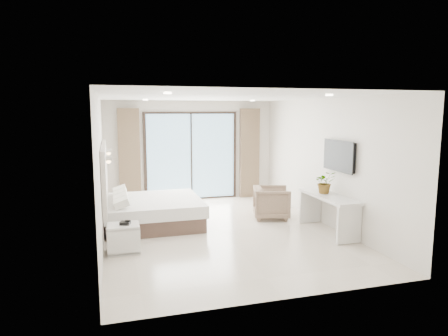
{
  "coord_description": "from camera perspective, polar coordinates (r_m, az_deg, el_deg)",
  "views": [
    {
      "loc": [
        -2.12,
        -7.59,
        2.43
      ],
      "look_at": [
        0.17,
        0.4,
        1.24
      ],
      "focal_mm": 32.0,
      "sensor_mm": 36.0,
      "label": 1
    }
  ],
  "objects": [
    {
      "name": "room_shell",
      "position": [
        8.67,
        -3.12,
        2.53
      ],
      "size": [
        4.62,
        6.22,
        2.72
      ],
      "color": "silver",
      "rests_on": "ground"
    },
    {
      "name": "console_desk",
      "position": [
        8.28,
        14.69,
        -5.13
      ],
      "size": [
        0.51,
        1.63,
        0.77
      ],
      "color": "silver",
      "rests_on": "ground"
    },
    {
      "name": "phone",
      "position": [
        7.11,
        -13.93,
        -7.64
      ],
      "size": [
        0.2,
        0.18,
        0.06
      ],
      "primitive_type": "cube",
      "rotation": [
        0.0,
        0.0,
        -0.34
      ],
      "color": "black",
      "rests_on": "nightstand"
    },
    {
      "name": "plant",
      "position": [
        8.34,
        14.22,
        -2.32
      ],
      "size": [
        0.51,
        0.54,
        0.36
      ],
      "primitive_type": "imported",
      "rotation": [
        0.0,
        0.0,
        -0.23
      ],
      "color": "#33662D",
      "rests_on": "console_desk"
    },
    {
      "name": "nightstand",
      "position": [
        7.2,
        -14.16,
        -9.72
      ],
      "size": [
        0.55,
        0.45,
        0.49
      ],
      "rotation": [
        0.0,
        0.0,
        -0.01
      ],
      "color": "silver",
      "rests_on": "ground"
    },
    {
      "name": "armchair",
      "position": [
        9.17,
        6.82,
        -4.7
      ],
      "size": [
        0.91,
        0.95,
        0.8
      ],
      "primitive_type": "imported",
      "rotation": [
        0.0,
        0.0,
        1.28
      ],
      "color": "#8D6D5C",
      "rests_on": "ground"
    },
    {
      "name": "bed",
      "position": [
        8.73,
        -10.21,
        -6.11
      ],
      "size": [
        2.01,
        1.91,
        0.7
      ],
      "color": "brown",
      "rests_on": "ground"
    },
    {
      "name": "ground",
      "position": [
        8.24,
        -0.37,
        -8.99
      ],
      "size": [
        6.2,
        6.2,
        0.0
      ],
      "primitive_type": "plane",
      "color": "beige",
      "rests_on": "ground"
    }
  ]
}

